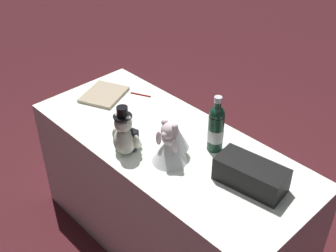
{
  "coord_description": "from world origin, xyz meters",
  "views": [
    {
      "loc": [
        1.35,
        -1.29,
        2.2
      ],
      "look_at": [
        0.0,
        0.0,
        0.89
      ],
      "focal_mm": 46.12,
      "sensor_mm": 36.0,
      "label": 1
    }
  ],
  "objects": [
    {
      "name": "signing_pen",
      "position": [
        -0.47,
        0.21,
        0.79
      ],
      "size": [
        0.13,
        0.07,
        0.01
      ],
      "color": "maroon",
      "rests_on": "reception_table"
    },
    {
      "name": "guestbook",
      "position": [
        -0.62,
        0.03,
        0.8
      ],
      "size": [
        0.32,
        0.34,
        0.02
      ],
      "primitive_type": "cube",
      "rotation": [
        0.0,
        0.0,
        0.42
      ],
      "color": "tan",
      "rests_on": "reception_table"
    },
    {
      "name": "gift_case_black",
      "position": [
        0.52,
        0.04,
        0.85
      ],
      "size": [
        0.36,
        0.2,
        0.13
      ],
      "color": "black",
      "rests_on": "reception_table"
    },
    {
      "name": "champagne_bottle",
      "position": [
        0.22,
        0.13,
        0.92
      ],
      "size": [
        0.08,
        0.08,
        0.32
      ],
      "color": "#143625",
      "rests_on": "reception_table"
    },
    {
      "name": "teddy_bear_bride",
      "position": [
        0.12,
        -0.09,
        0.89
      ],
      "size": [
        0.19,
        0.22,
        0.24
      ],
      "color": "white",
      "rests_on": "reception_table"
    },
    {
      "name": "reception_table",
      "position": [
        0.0,
        0.0,
        0.39
      ],
      "size": [
        1.68,
        0.71,
        0.79
      ],
      "primitive_type": "cube",
      "color": "white",
      "rests_on": "ground_plane"
    },
    {
      "name": "teddy_bear_groom",
      "position": [
        -0.09,
        -0.22,
        0.89
      ],
      "size": [
        0.16,
        0.15,
        0.28
      ],
      "color": "silver",
      "rests_on": "reception_table"
    },
    {
      "name": "ground_plane",
      "position": [
        0.0,
        0.0,
        0.0
      ],
      "size": [
        12.0,
        12.0,
        0.0
      ],
      "primitive_type": "plane",
      "color": "#47191E"
    }
  ]
}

